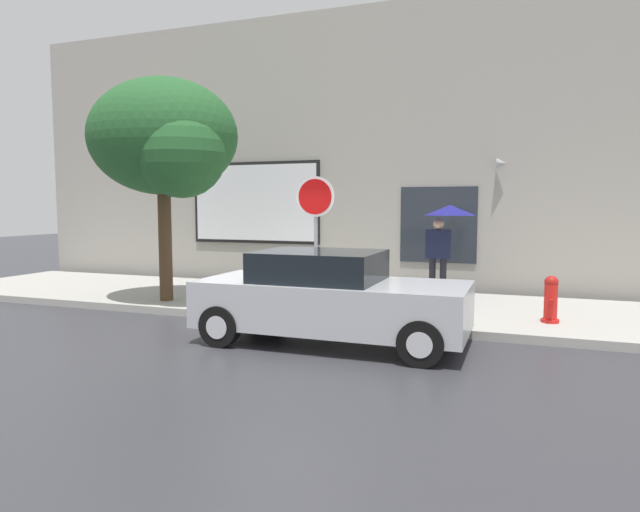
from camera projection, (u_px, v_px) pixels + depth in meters
ground_plane at (282, 339)px, 9.01m from camera, size 60.00×60.00×0.00m
sidewalk at (340, 304)px, 11.80m from camera, size 20.00×4.00×0.15m
building_facade at (370, 152)px, 13.84m from camera, size 20.00×0.67×7.00m
parked_car at (330, 298)px, 8.70m from camera, size 4.17×1.84×1.45m
fire_hydrant at (551, 300)px, 9.54m from camera, size 0.30×0.44×0.81m
pedestrian_with_umbrella at (446, 223)px, 11.76m from camera, size 1.08×1.08×2.02m
street_tree at (166, 141)px, 11.39m from camera, size 3.20×2.72×4.63m
stop_sign at (315, 216)px, 10.43m from camera, size 0.76×0.10×2.55m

